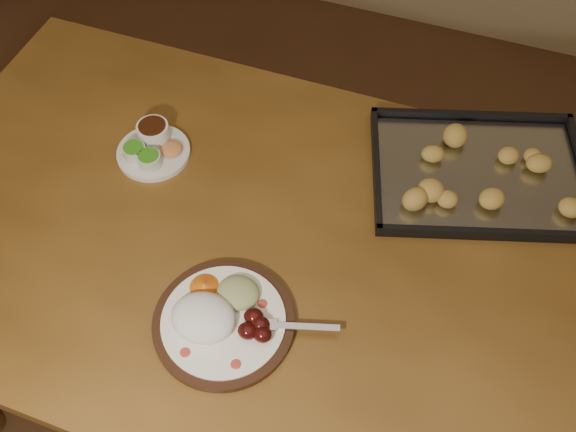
% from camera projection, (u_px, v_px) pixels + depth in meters
% --- Properties ---
extents(dining_table, '(1.50, 0.91, 0.75)m').
position_uv_depth(dining_table, '(262.00, 265.00, 1.32)').
color(dining_table, brown).
rests_on(dining_table, ground).
extents(dinner_plate, '(0.33, 0.25, 0.06)m').
position_uv_depth(dinner_plate, '(220.00, 318.00, 1.13)').
color(dinner_plate, black).
rests_on(dinner_plate, dining_table).
extents(condiment_saucer, '(0.16, 0.16, 0.05)m').
position_uv_depth(condiment_saucer, '(152.00, 147.00, 1.36)').
color(condiment_saucer, silver).
rests_on(condiment_saucer, dining_table).
extents(baking_tray, '(0.51, 0.44, 0.05)m').
position_uv_depth(baking_tray, '(479.00, 172.00, 1.32)').
color(baking_tray, black).
rests_on(baking_tray, dining_table).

